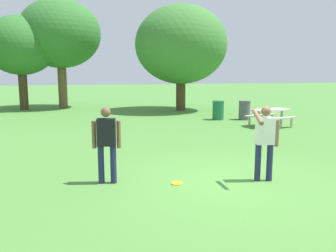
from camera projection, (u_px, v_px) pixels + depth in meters
The scene contains 10 objects.
ground_plane at pixel (233, 182), 7.39m from camera, with size 120.00×120.00×0.00m, color #4C8438.
person_thrower at pixel (107, 140), 7.19m from camera, with size 0.60×0.30×1.64m.
person_catcher at pixel (265, 138), 7.33m from camera, with size 0.72×0.65×1.64m.
frisbee at pixel (177, 183), 7.28m from camera, with size 0.25×0.25×0.03m, color yellow.
picnic_table_near at pixel (270, 114), 14.85m from camera, with size 1.95×1.73×0.77m.
trash_can_beside_table at pixel (244, 110), 17.08m from camera, with size 0.59×0.59×0.96m.
trash_can_further_along at pixel (218, 110), 17.06m from camera, with size 0.59×0.59×0.96m.
tree_far_right at pixel (20, 46), 21.20m from camera, with size 4.30×4.30×5.83m.
tree_slender_mid at pixel (60, 34), 22.10m from camera, with size 5.21×5.21×7.05m.
tree_back_left at pixel (181, 45), 20.66m from camera, with size 5.57×5.57×6.38m.
Camera 1 is at (-3.23, -6.49, 2.35)m, focal length 36.50 mm.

